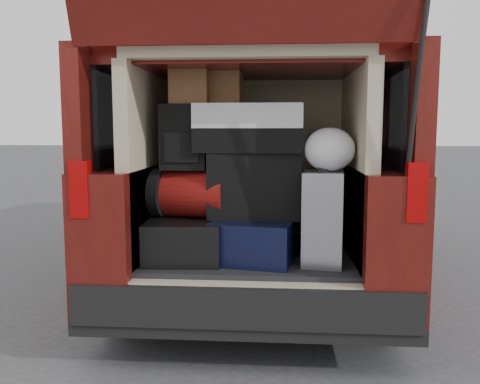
% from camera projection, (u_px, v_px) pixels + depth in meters
% --- Properties ---
extents(ground, '(80.00, 80.00, 0.00)m').
position_uv_depth(ground, '(248.00, 353.00, 3.04)').
color(ground, '#3A3A3D').
rests_on(ground, ground).
extents(minivan, '(1.90, 5.35, 2.77)m').
position_uv_depth(minivan, '(260.00, 175.00, 4.77)').
color(minivan, black).
rests_on(minivan, ground).
extents(load_floor, '(1.24, 1.05, 0.55)m').
position_uv_depth(load_floor, '(250.00, 294.00, 3.28)').
color(load_floor, black).
rests_on(load_floor, ground).
extents(black_hardshell, '(0.47, 0.63, 0.24)m').
position_uv_depth(black_hardshell, '(186.00, 237.00, 3.13)').
color(black_hardshell, black).
rests_on(black_hardshell, load_floor).
extents(navy_hardshell, '(0.56, 0.65, 0.25)m').
position_uv_depth(navy_hardshell, '(257.00, 238.00, 3.09)').
color(navy_hardshell, black).
rests_on(navy_hardshell, load_floor).
extents(silver_roller, '(0.27, 0.39, 0.54)m').
position_uv_depth(silver_roller, '(323.00, 217.00, 2.97)').
color(silver_roller, white).
rests_on(silver_roller, load_floor).
extents(red_duffel, '(0.50, 0.37, 0.30)m').
position_uv_depth(red_duffel, '(191.00, 193.00, 3.13)').
color(red_duffel, maroon).
rests_on(red_duffel, black_hardshell).
extents(black_soft_case, '(0.56, 0.35, 0.40)m').
position_uv_depth(black_soft_case, '(254.00, 184.00, 3.11)').
color(black_soft_case, black).
rests_on(black_soft_case, navy_hardshell).
extents(backpack, '(0.27, 0.17, 0.39)m').
position_uv_depth(backpack, '(184.00, 137.00, 3.05)').
color(backpack, black).
rests_on(backpack, red_duffel).
extents(twotone_duffel, '(0.64, 0.34, 0.29)m').
position_uv_depth(twotone_duffel, '(249.00, 128.00, 3.05)').
color(twotone_duffel, white).
rests_on(twotone_duffel, black_soft_case).
extents(grocery_sack_lower, '(0.23, 0.19, 0.21)m').
position_uv_depth(grocery_sack_lower, '(190.00, 87.00, 3.05)').
color(grocery_sack_lower, brown).
rests_on(grocery_sack_lower, backpack).
extents(grocery_sack_upper, '(0.25, 0.21, 0.24)m').
position_uv_depth(grocery_sack_upper, '(222.00, 85.00, 3.13)').
color(grocery_sack_upper, brown).
rests_on(grocery_sack_upper, twotone_duffel).
extents(plastic_bag_right, '(0.33, 0.32, 0.25)m').
position_uv_depth(plastic_bag_right, '(330.00, 149.00, 2.90)').
color(plastic_bag_right, white).
rests_on(plastic_bag_right, silver_roller).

